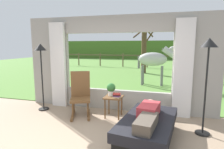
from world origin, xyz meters
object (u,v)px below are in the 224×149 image
at_px(book_stack, 117,95).
at_px(horse, 154,60).
at_px(recliner_sofa, 148,128).
at_px(rocking_chair, 80,94).
at_px(side_table, 114,100).
at_px(floor_lamp_right, 208,57).
at_px(potted_plant, 111,89).
at_px(pasture_tree, 144,47).
at_px(floor_lamp_left, 41,57).
at_px(reclining_person, 148,114).

bearing_deg(book_stack, horse, 80.61).
relative_size(recliner_sofa, horse, 1.00).
height_order(rocking_chair, side_table, rocking_chair).
height_order(rocking_chair, floor_lamp_right, floor_lamp_right).
bearing_deg(recliner_sofa, rocking_chair, 163.33).
height_order(book_stack, floor_lamp_right, floor_lamp_right).
bearing_deg(side_table, rocking_chair, -173.06).
bearing_deg(potted_plant, book_stack, -34.28).
bearing_deg(floor_lamp_right, rocking_chair, 173.51).
relative_size(potted_plant, pasture_tree, 0.10).
height_order(recliner_sofa, floor_lamp_left, floor_lamp_left).
height_order(side_table, pasture_tree, pasture_tree).
distance_m(rocking_chair, book_stack, 0.93).
bearing_deg(floor_lamp_left, potted_plant, 1.29).
bearing_deg(pasture_tree, rocking_chair, -95.67).
bearing_deg(side_table, reclining_person, -46.85).
relative_size(side_table, horse, 0.29).
bearing_deg(pasture_tree, floor_lamp_left, -104.26).
bearing_deg(recliner_sofa, reclining_person, -81.47).
relative_size(side_table, book_stack, 2.60).
bearing_deg(horse, rocking_chair, -21.57).
bearing_deg(book_stack, recliner_sofa, -46.59).
bearing_deg(book_stack, pasture_tree, 91.16).
bearing_deg(horse, reclining_person, 1.04).
bearing_deg(book_stack, potted_plant, 145.72).
distance_m(book_stack, pasture_tree, 7.85).
distance_m(rocking_chair, horse, 4.54).
xyz_separation_m(book_stack, floor_lamp_right, (1.87, -0.36, 0.97)).
bearing_deg(floor_lamp_right, recliner_sofa, -154.19).
relative_size(floor_lamp_left, floor_lamp_right, 0.95).
xyz_separation_m(side_table, book_stack, (0.09, -0.06, 0.15)).
distance_m(recliner_sofa, pasture_tree, 8.82).
xyz_separation_m(potted_plant, pasture_tree, (0.02, 7.65, 0.99)).
xyz_separation_m(recliner_sofa, floor_lamp_left, (-2.94, 0.94, 1.25)).
bearing_deg(floor_lamp_left, recliner_sofa, -17.82).
relative_size(floor_lamp_left, horse, 1.00).
height_order(reclining_person, book_stack, reclining_person).
height_order(recliner_sofa, potted_plant, potted_plant).
height_order(reclining_person, floor_lamp_left, floor_lamp_left).
distance_m(reclining_person, floor_lamp_right, 1.56).
xyz_separation_m(horse, pasture_tree, (-0.84, 3.61, 0.54)).
relative_size(side_table, floor_lamp_right, 0.27).
distance_m(book_stack, floor_lamp_left, 2.29).
relative_size(recliner_sofa, floor_lamp_right, 0.95).
relative_size(potted_plant, floor_lamp_right, 0.17).
xyz_separation_m(side_table, horse, (0.78, 4.10, 0.73)).
relative_size(rocking_chair, potted_plant, 3.50).
xyz_separation_m(rocking_chair, horse, (1.62, 4.20, 0.61)).
relative_size(book_stack, floor_lamp_right, 0.10).
distance_m(reclining_person, book_stack, 1.23).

